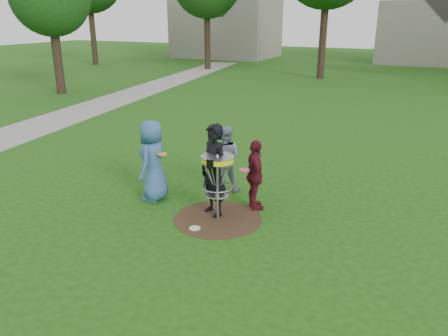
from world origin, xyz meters
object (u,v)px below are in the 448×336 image
at_px(player_maroon, 255,175).
at_px(player_blue, 153,161).
at_px(player_grey, 225,158).
at_px(disc_golf_basket, 218,172).
at_px(player_black, 214,171).

bearing_deg(player_maroon, player_blue, 66.61).
height_order(player_grey, disc_golf_basket, player_grey).
xyz_separation_m(player_black, disc_golf_basket, (0.17, -0.18, 0.06)).
relative_size(player_black, disc_golf_basket, 1.39).
bearing_deg(player_black, disc_golf_basket, -17.82).
xyz_separation_m(player_maroon, disc_golf_basket, (-0.49, -0.79, 0.26)).
height_order(player_black, player_maroon, player_black).
xyz_separation_m(player_black, player_grey, (-0.37, 1.31, -0.18)).
xyz_separation_m(player_blue, player_maroon, (2.22, 0.47, -0.15)).
relative_size(player_blue, disc_golf_basket, 1.31).
bearing_deg(disc_golf_basket, player_maroon, 58.38).
relative_size(player_blue, player_black, 0.94).
height_order(player_maroon, disc_golf_basket, player_maroon).
relative_size(player_blue, player_grey, 1.16).
height_order(player_black, player_grey, player_black).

